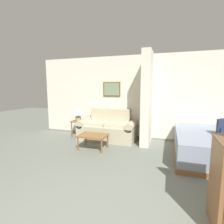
{
  "coord_description": "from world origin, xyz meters",
  "views": [
    {
      "loc": [
        0.76,
        -1.3,
        1.61
      ],
      "look_at": [
        -0.49,
        2.48,
        1.05
      ],
      "focal_mm": 28.0,
      "sensor_mm": 36.0,
      "label": 1
    }
  ],
  "objects_px": {
    "couch": "(108,129)",
    "coffee_table": "(93,136)",
    "bed": "(212,146)",
    "table_lamp": "(78,111)"
  },
  "relations": [
    {
      "from": "couch",
      "to": "coffee_table",
      "type": "xyz_separation_m",
      "value": [
        -0.06,
        -0.95,
        0.01
      ]
    },
    {
      "from": "couch",
      "to": "bed",
      "type": "distance_m",
      "value": 2.84
    },
    {
      "from": "bed",
      "to": "coffee_table",
      "type": "bearing_deg",
      "value": -174.04
    },
    {
      "from": "coffee_table",
      "to": "table_lamp",
      "type": "bearing_deg",
      "value": 135.49
    },
    {
      "from": "coffee_table",
      "to": "table_lamp",
      "type": "distance_m",
      "value": 1.43
    },
    {
      "from": "coffee_table",
      "to": "bed",
      "type": "xyz_separation_m",
      "value": [
        2.82,
        0.29,
        -0.05
      ]
    },
    {
      "from": "couch",
      "to": "table_lamp",
      "type": "height_order",
      "value": "table_lamp"
    },
    {
      "from": "couch",
      "to": "bed",
      "type": "xyz_separation_m",
      "value": [
        2.76,
        -0.66,
        -0.05
      ]
    },
    {
      "from": "coffee_table",
      "to": "table_lamp",
      "type": "xyz_separation_m",
      "value": [
        -0.96,
        0.94,
        0.5
      ]
    },
    {
      "from": "coffee_table",
      "to": "table_lamp",
      "type": "relative_size",
      "value": 1.61
    }
  ]
}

